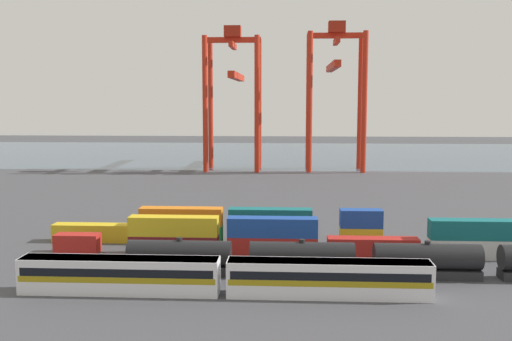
{
  "coord_description": "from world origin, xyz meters",
  "views": [
    {
      "loc": [
        -1.11,
        -85.29,
        20.99
      ],
      "look_at": [
        -7.61,
        31.86,
        6.78
      ],
      "focal_mm": 41.46,
      "sensor_mm": 36.0,
      "label": 1
    }
  ],
  "objects_px": {
    "passenger_train": "(223,275)",
    "shipping_container_0": "(77,243)",
    "freight_tank_row": "(364,259)",
    "gantry_crane_central": "(335,81)",
    "shipping_container_6": "(475,249)",
    "gantry_crane_west": "(234,85)"
  },
  "relations": [
    {
      "from": "passenger_train",
      "to": "gantry_crane_central",
      "type": "bearing_deg",
      "value": 79.96
    },
    {
      "from": "freight_tank_row",
      "to": "shipping_container_6",
      "type": "bearing_deg",
      "value": 30.08
    },
    {
      "from": "shipping_container_0",
      "to": "gantry_crane_central",
      "type": "distance_m",
      "value": 111.47
    },
    {
      "from": "shipping_container_0",
      "to": "shipping_container_6",
      "type": "xyz_separation_m",
      "value": [
        53.67,
        0.0,
        0.0
      ]
    },
    {
      "from": "passenger_train",
      "to": "freight_tank_row",
      "type": "xyz_separation_m",
      "value": [
        15.97,
        7.32,
        -0.02
      ]
    },
    {
      "from": "passenger_train",
      "to": "gantry_crane_west",
      "type": "distance_m",
      "value": 119.24
    },
    {
      "from": "passenger_train",
      "to": "shipping_container_0",
      "type": "relative_size",
      "value": 7.34
    },
    {
      "from": "shipping_container_0",
      "to": "shipping_container_6",
      "type": "relative_size",
      "value": 0.5
    },
    {
      "from": "freight_tank_row",
      "to": "gantry_crane_central",
      "type": "bearing_deg",
      "value": 87.57
    },
    {
      "from": "shipping_container_0",
      "to": "shipping_container_6",
      "type": "bearing_deg",
      "value": 0.0
    },
    {
      "from": "passenger_train",
      "to": "shipping_container_6",
      "type": "distance_m",
      "value": 35.71
    },
    {
      "from": "freight_tank_row",
      "to": "shipping_container_0",
      "type": "bearing_deg",
      "value": 166.51
    },
    {
      "from": "passenger_train",
      "to": "gantry_crane_west",
      "type": "xyz_separation_m",
      "value": [
        -9.57,
        116.58,
        23.15
      ]
    },
    {
      "from": "passenger_train",
      "to": "shipping_container_0",
      "type": "xyz_separation_m",
      "value": [
        -21.98,
        16.43,
        -0.84
      ]
    },
    {
      "from": "gantry_crane_west",
      "to": "passenger_train",
      "type": "bearing_deg",
      "value": -85.31
    },
    {
      "from": "passenger_train",
      "to": "freight_tank_row",
      "type": "bearing_deg",
      "value": 24.64
    },
    {
      "from": "gantry_crane_central",
      "to": "shipping_container_0",
      "type": "bearing_deg",
      "value": -113.08
    },
    {
      "from": "shipping_container_0",
      "to": "passenger_train",
      "type": "bearing_deg",
      "value": -36.77
    },
    {
      "from": "shipping_container_0",
      "to": "shipping_container_6",
      "type": "height_order",
      "value": "same"
    },
    {
      "from": "passenger_train",
      "to": "gantry_crane_west",
      "type": "height_order",
      "value": "gantry_crane_west"
    },
    {
      "from": "gantry_crane_west",
      "to": "gantry_crane_central",
      "type": "distance_m",
      "value": 30.18
    },
    {
      "from": "shipping_container_6",
      "to": "gantry_crane_west",
      "type": "bearing_deg",
      "value": 112.39
    }
  ]
}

